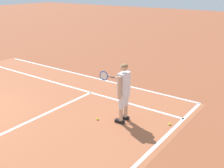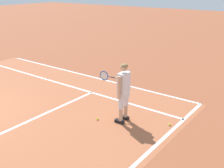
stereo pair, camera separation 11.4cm
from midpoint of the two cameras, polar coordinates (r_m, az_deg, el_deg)
line_singles_right at (r=10.93m, az=-9.65°, el=-0.08°), size 0.10×9.94×0.01m
line_doubles_right at (r=11.86m, az=-4.88°, el=1.75°), size 0.10×9.94×0.01m
tennis_player at (r=7.58m, az=2.70°, el=-1.00°), size 0.61×1.15×1.71m
tennis_ball_near_feet at (r=8.01m, az=-2.63°, el=-7.27°), size 0.07×0.07×0.07m
tennis_ball_by_baseline at (r=7.89m, az=12.29°, el=-8.22°), size 0.07×0.07×0.07m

